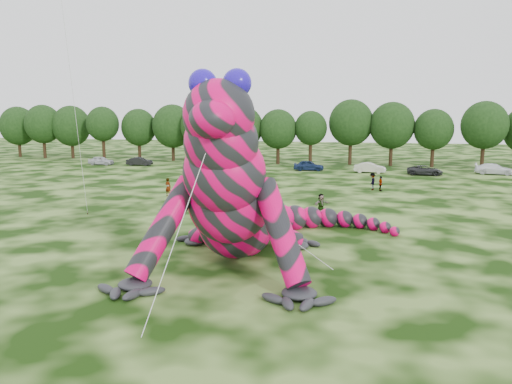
{
  "coord_description": "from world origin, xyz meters",
  "views": [
    {
      "loc": [
        10.02,
        -23.74,
        8.49
      ],
      "look_at": [
        3.97,
        3.5,
        4.0
      ],
      "focal_mm": 35.0,
      "sensor_mm": 36.0,
      "label": 1
    }
  ],
  "objects_px": {
    "tree_13": "(484,135)",
    "car_1": "(140,161)",
    "car_0": "(101,161)",
    "tree_0": "(18,132)",
    "tree_1": "(43,132)",
    "tree_4": "(139,134)",
    "inflatable_gecko": "(240,167)",
    "tree_9": "(311,138)",
    "tree_8": "(278,137)",
    "car_2": "(213,163)",
    "tree_5": "(173,133)",
    "tree_2": "(72,132)",
    "car_3": "(246,164)",
    "tree_6": "(200,134)",
    "tree_3": "(103,133)",
    "tree_10": "(351,132)",
    "tree_7": "(243,135)",
    "spectator_5": "(321,204)",
    "spectator_3": "(381,184)",
    "spectator_2": "(372,182)",
    "car_6": "(425,170)",
    "car_5": "(370,168)",
    "car_4": "(309,166)",
    "tree_12": "(433,138)",
    "spectator_0": "(168,187)",
    "car_7": "(494,169)"
  },
  "relations": [
    {
      "from": "inflatable_gecko",
      "to": "tree_2",
      "type": "distance_m",
      "value": 71.01
    },
    {
      "from": "tree_8",
      "to": "inflatable_gecko",
      "type": "bearing_deg",
      "value": -82.4
    },
    {
      "from": "tree_6",
      "to": "tree_8",
      "type": "bearing_deg",
      "value": 1.29
    },
    {
      "from": "spectator_0",
      "to": "car_7",
      "type": "bearing_deg",
      "value": -127.22
    },
    {
      "from": "tree_0",
      "to": "tree_12",
      "type": "relative_size",
      "value": 1.06
    },
    {
      "from": "tree_0",
      "to": "tree_6",
      "type": "xyz_separation_m",
      "value": [
        37.0,
        -2.55,
        -0.01
      ]
    },
    {
      "from": "car_5",
      "to": "car_4",
      "type": "bearing_deg",
      "value": 90.72
    },
    {
      "from": "tree_5",
      "to": "tree_7",
      "type": "height_order",
      "value": "tree_5"
    },
    {
      "from": "car_3",
      "to": "tree_0",
      "type": "bearing_deg",
      "value": 70.83
    },
    {
      "from": "tree_4",
      "to": "car_3",
      "type": "bearing_deg",
      "value": -22.98
    },
    {
      "from": "tree_9",
      "to": "tree_13",
      "type": "height_order",
      "value": "tree_13"
    },
    {
      "from": "tree_1",
      "to": "tree_8",
      "type": "bearing_deg",
      "value": -1.38
    },
    {
      "from": "car_2",
      "to": "tree_5",
      "type": "bearing_deg",
      "value": 48.31
    },
    {
      "from": "tree_13",
      "to": "car_0",
      "type": "relative_size",
      "value": 2.46
    },
    {
      "from": "tree_8",
      "to": "tree_9",
      "type": "height_order",
      "value": "tree_8"
    },
    {
      "from": "tree_7",
      "to": "car_2",
      "type": "bearing_deg",
      "value": -113.34
    },
    {
      "from": "tree_13",
      "to": "car_1",
      "type": "bearing_deg",
      "value": -171.99
    },
    {
      "from": "inflatable_gecko",
      "to": "spectator_0",
      "type": "height_order",
      "value": "inflatable_gecko"
    },
    {
      "from": "inflatable_gecko",
      "to": "tree_9",
      "type": "xyz_separation_m",
      "value": [
        -1.72,
        52.85,
        -0.94
      ]
    },
    {
      "from": "tree_1",
      "to": "tree_4",
      "type": "bearing_deg",
      "value": 2.02
    },
    {
      "from": "tree_0",
      "to": "tree_3",
      "type": "xyz_separation_m",
      "value": [
        18.84,
        -2.17,
        -0.03
      ]
    },
    {
      "from": "spectator_3",
      "to": "spectator_2",
      "type": "bearing_deg",
      "value": 79.88
    },
    {
      "from": "tree_13",
      "to": "car_0",
      "type": "bearing_deg",
      "value": -172.37
    },
    {
      "from": "tree_1",
      "to": "car_6",
      "type": "bearing_deg",
      "value": -9.6
    },
    {
      "from": "tree_8",
      "to": "tree_4",
      "type": "bearing_deg",
      "value": 176.11
    },
    {
      "from": "tree_1",
      "to": "tree_6",
      "type": "distance_m",
      "value": 30.83
    },
    {
      "from": "tree_0",
      "to": "tree_1",
      "type": "height_order",
      "value": "tree_1"
    },
    {
      "from": "tree_3",
      "to": "car_5",
      "type": "bearing_deg",
      "value": -11.28
    },
    {
      "from": "car_0",
      "to": "spectator_2",
      "type": "bearing_deg",
      "value": -112.37
    },
    {
      "from": "tree_13",
      "to": "car_6",
      "type": "distance_m",
      "value": 14.54
    },
    {
      "from": "tree_1",
      "to": "spectator_5",
      "type": "xyz_separation_m",
      "value": [
        54.82,
        -40.8,
        -4.01
      ]
    },
    {
      "from": "inflatable_gecko",
      "to": "spectator_2",
      "type": "height_order",
      "value": "inflatable_gecko"
    },
    {
      "from": "car_0",
      "to": "car_3",
      "type": "relative_size",
      "value": 0.9
    },
    {
      "from": "tree_7",
      "to": "tree_0",
      "type": "bearing_deg",
      "value": 176.87
    },
    {
      "from": "car_4",
      "to": "spectator_5",
      "type": "bearing_deg",
      "value": -175.75
    },
    {
      "from": "tree_7",
      "to": "car_3",
      "type": "xyz_separation_m",
      "value": [
        2.29,
        -7.36,
        -4.08
      ]
    },
    {
      "from": "tree_3",
      "to": "car_6",
      "type": "bearing_deg",
      "value": -10.8
    },
    {
      "from": "tree_13",
      "to": "car_3",
      "type": "relative_size",
      "value": 2.22
    },
    {
      "from": "tree_7",
      "to": "tree_12",
      "type": "bearing_deg",
      "value": 1.78
    },
    {
      "from": "car_4",
      "to": "tree_1",
      "type": "bearing_deg",
      "value": 75.28
    },
    {
      "from": "tree_5",
      "to": "tree_8",
      "type": "height_order",
      "value": "tree_5"
    },
    {
      "from": "tree_6",
      "to": "spectator_3",
      "type": "bearing_deg",
      "value": -40.97
    },
    {
      "from": "car_2",
      "to": "car_5",
      "type": "relative_size",
      "value": 1.03
    },
    {
      "from": "car_6",
      "to": "spectator_2",
      "type": "bearing_deg",
      "value": 157.68
    },
    {
      "from": "tree_7",
      "to": "spectator_5",
      "type": "distance_m",
      "value": 43.05
    },
    {
      "from": "tree_7",
      "to": "spectator_3",
      "type": "relative_size",
      "value": 5.85
    },
    {
      "from": "tree_2",
      "to": "car_2",
      "type": "relative_size",
      "value": 2.15
    },
    {
      "from": "car_0",
      "to": "spectator_5",
      "type": "height_order",
      "value": "spectator_5"
    },
    {
      "from": "tree_3",
      "to": "tree_10",
      "type": "bearing_deg",
      "value": 2.01
    },
    {
      "from": "tree_6",
      "to": "car_1",
      "type": "bearing_deg",
      "value": -138.46
    }
  ]
}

